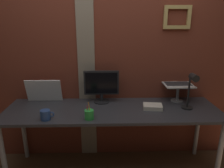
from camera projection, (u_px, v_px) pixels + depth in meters
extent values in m
cube|color=brown|center=(107.00, 55.00, 2.46)|extent=(3.29, 0.12, 2.58)
cube|color=gray|center=(86.00, 56.00, 2.40)|extent=(0.20, 0.01, 2.58)
cube|color=tan|center=(178.00, 7.00, 2.26)|extent=(0.30, 0.03, 0.04)
cube|color=tan|center=(176.00, 27.00, 2.32)|extent=(0.30, 0.03, 0.04)
cube|color=tan|center=(166.00, 17.00, 2.28)|extent=(0.04, 0.03, 0.17)
cube|color=tan|center=(189.00, 17.00, 2.29)|extent=(0.04, 0.03, 0.17)
cube|color=#333338|center=(112.00, 110.00, 2.25)|extent=(2.29, 0.66, 0.03)
cylinder|color=#B2B2B7|center=(3.00, 158.00, 2.07)|extent=(0.05, 0.05, 0.74)
cylinder|color=#B2B2B7|center=(220.00, 154.00, 2.13)|extent=(0.05, 0.05, 0.74)
cylinder|color=#B2B2B7|center=(24.00, 131.00, 2.59)|extent=(0.05, 0.05, 0.74)
cylinder|color=#B2B2B7|center=(197.00, 128.00, 2.65)|extent=(0.05, 0.05, 0.74)
cylinder|color=black|center=(102.00, 101.00, 2.44)|extent=(0.18, 0.18, 0.01)
cylinder|color=black|center=(102.00, 97.00, 2.43)|extent=(0.04, 0.04, 0.08)
cube|color=black|center=(101.00, 83.00, 2.37)|extent=(0.40, 0.04, 0.28)
cube|color=black|center=(101.00, 83.00, 2.35)|extent=(0.36, 0.00, 0.24)
cylinder|color=gray|center=(177.00, 101.00, 2.47)|extent=(0.14, 0.14, 0.01)
cylinder|color=gray|center=(178.00, 93.00, 2.44)|extent=(0.03, 0.03, 0.17)
cube|color=gray|center=(178.00, 86.00, 2.41)|extent=(0.28, 0.22, 0.01)
cube|color=silver|center=(178.00, 85.00, 2.41)|extent=(0.33, 0.25, 0.01)
cube|color=#2D2D30|center=(178.00, 84.00, 2.43)|extent=(0.29, 0.16, 0.00)
cube|color=silver|center=(175.00, 73.00, 2.52)|extent=(0.33, 0.04, 0.20)
cube|color=black|center=(175.00, 73.00, 2.51)|extent=(0.30, 0.03, 0.17)
cube|color=white|center=(44.00, 91.00, 2.42)|extent=(0.40, 0.08, 0.27)
cylinder|color=black|center=(187.00, 107.00, 2.26)|extent=(0.12, 0.12, 0.02)
cylinder|color=black|center=(189.00, 90.00, 2.21)|extent=(0.02, 0.02, 0.37)
cylinder|color=black|center=(194.00, 77.00, 2.07)|extent=(0.07, 0.11, 0.07)
cylinder|color=green|center=(89.00, 115.00, 2.01)|extent=(0.09, 0.09, 0.09)
cylinder|color=red|center=(88.00, 112.00, 2.00)|extent=(0.02, 0.03, 0.13)
cylinder|color=orange|center=(90.00, 110.00, 1.98)|extent=(0.03, 0.04, 0.17)
cylinder|color=#2D4C8C|center=(45.00, 115.00, 1.99)|extent=(0.09, 0.09, 0.10)
torus|color=#2D4C8C|center=(51.00, 114.00, 1.99)|extent=(0.05, 0.01, 0.05)
cube|color=silver|center=(153.00, 107.00, 2.25)|extent=(0.22, 0.16, 0.04)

